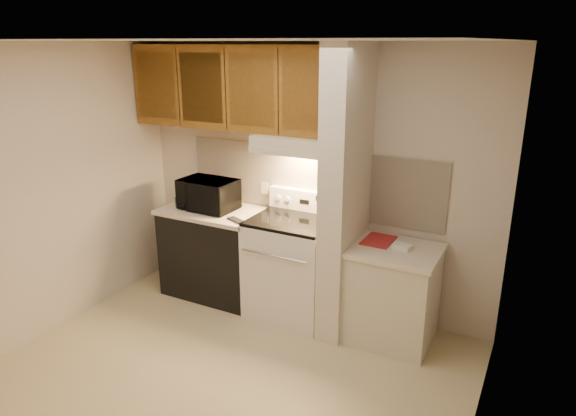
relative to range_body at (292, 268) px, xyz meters
The scene contains 50 objects.
floor 1.24m from the range_body, 90.00° to the right, with size 3.60×3.60×0.00m, color #C6B68A.
ceiling 2.34m from the range_body, 90.00° to the right, with size 3.60×3.60×0.00m, color white.
wall_back 0.86m from the range_body, 90.00° to the left, with size 3.60×0.02×2.50m, color beige.
wall_left 2.28m from the range_body, 147.31° to the right, with size 0.02×3.00×2.50m, color beige.
wall_right 2.28m from the range_body, 32.69° to the right, with size 0.02×3.00×2.50m, color beige.
backsplash 0.84m from the range_body, 90.00° to the left, with size 2.60×0.02×0.63m, color white.
range_body is the anchor object (origin of this frame).
oven_window 0.32m from the range_body, 90.00° to the right, with size 0.50×0.01×0.30m, color black.
oven_handle 0.44m from the range_body, 90.00° to the right, with size 0.02×0.02×0.65m, color silver.
cooktop 0.48m from the range_body, ahead, with size 0.74×0.64×0.03m, color black.
range_backguard 0.66m from the range_body, 90.00° to the left, with size 0.76×0.08×0.20m, color silver.
range_display 0.64m from the range_body, 90.00° to the left, with size 0.10×0.01×0.04m, color black.
range_knob_left_outer 0.70m from the range_body, 139.40° to the left, with size 0.05×0.05×0.02m, color silver.
range_knob_left_inner 0.66m from the range_body, 126.87° to the left, with size 0.05×0.05×0.02m, color silver.
range_knob_right_inner 0.66m from the range_body, 53.13° to the left, with size 0.05×0.05×0.02m, color silver.
range_knob_right_outer 0.70m from the range_body, 40.60° to the left, with size 0.05×0.05×0.02m, color silver.
dishwasher_front 0.88m from the range_body, behind, with size 1.00×0.63×0.87m, color black.
left_countertop 0.98m from the range_body, behind, with size 1.04×0.67×0.04m, color beige.
spoon_rest 0.69m from the range_body, 158.40° to the right, with size 0.23×0.07×0.02m, color black.
teal_jar 1.33m from the range_body, behind, with size 0.09×0.09×0.10m, color #23615E.
outlet 0.86m from the range_body, 146.31° to the left, with size 0.08×0.01×0.12m, color beige.
microwave 1.11m from the range_body, behind, with size 0.54×0.37×0.30m, color black.
partition_pillar 0.94m from the range_body, ahead, with size 0.22×0.70×2.50m, color beige.
pillar_trim 0.93m from the range_body, ahead, with size 0.01×0.70×0.04m, color brown.
knife_strip 0.95m from the range_body, ahead, with size 0.02×0.42×0.04m, color black.
knife_blade_a 0.87m from the range_body, 29.41° to the right, with size 0.01×0.04×0.16m, color silver.
knife_handle_a 1.01m from the range_body, 29.01° to the right, with size 0.02×0.02×0.10m, color black.
knife_blade_b 0.85m from the range_body, 19.03° to the right, with size 0.01×0.04×0.18m, color silver.
knife_handle_b 0.99m from the range_body, 19.51° to the right, with size 0.02×0.02×0.10m, color black.
knife_blade_c 0.83m from the range_body, ahead, with size 0.01×0.04×0.20m, color silver.
knife_handle_c 0.99m from the range_body, ahead, with size 0.02×0.02×0.10m, color black.
knife_blade_d 0.85m from the range_body, ahead, with size 0.01×0.04×0.16m, color silver.
knife_handle_d 0.99m from the range_body, ahead, with size 0.02×0.02×0.10m, color black.
knife_blade_e 0.85m from the range_body, 16.39° to the left, with size 0.01×0.04×0.18m, color silver.
knife_handle_e 0.99m from the range_body, 15.22° to the left, with size 0.02×0.02×0.10m, color black.
oven_mitt 0.83m from the range_body, 23.58° to the left, with size 0.03×0.10×0.24m, color slate.
right_cab_base 0.97m from the range_body, ahead, with size 0.70×0.60×0.81m, color beige.
right_countertop 1.04m from the range_body, ahead, with size 0.74×0.64×0.04m, color beige.
red_folder 0.89m from the range_body, ahead, with size 0.24×0.33×0.01m, color #A82325.
white_box 1.10m from the range_body, ahead, with size 0.15×0.10×0.04m, color white.
range_hood 1.17m from the range_body, 90.00° to the left, with size 0.78×0.44×0.15m, color beige.
hood_lip 1.12m from the range_body, 90.00° to the right, with size 0.78×0.04×0.06m, color beige.
upper_cabinets 1.77m from the range_body, 166.16° to the left, with size 2.18×0.33×0.77m, color brown.
cab_door_a 2.22m from the range_body, behind, with size 0.46×0.01×0.63m, color brown.
cab_gap_a 2.04m from the range_body, behind, with size 0.01×0.01×0.73m, color black.
cab_door_b 1.89m from the range_body, behind, with size 0.46×0.01×0.63m, color brown.
cab_gap_b 1.77m from the range_body, behind, with size 0.01×0.01×0.73m, color black.
cab_door_c 1.68m from the range_body, behind, with size 0.46×0.01×0.63m, color brown.
cab_gap_c 1.63m from the range_body, behind, with size 0.01×0.01×0.73m, color black.
cab_door_d 1.63m from the range_body, ahead, with size 0.46×0.01×0.63m, color brown.
Camera 1 is at (2.02, -2.77, 2.49)m, focal length 32.00 mm.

